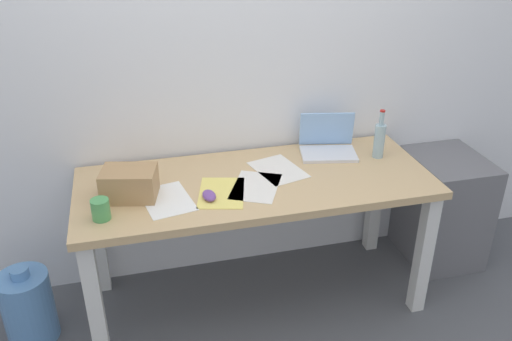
{
  "coord_description": "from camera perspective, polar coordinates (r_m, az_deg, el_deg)",
  "views": [
    {
      "loc": [
        -0.57,
        -2.27,
        2.01
      ],
      "look_at": [
        0.0,
        0.0,
        0.8
      ],
      "focal_mm": 37.7,
      "sensor_mm": 36.0,
      "label": 1
    }
  ],
  "objects": [
    {
      "name": "desk",
      "position": [
        2.71,
        0.0,
        -2.85
      ],
      "size": [
        1.76,
        0.7,
        0.75
      ],
      "color": "tan",
      "rests_on": "ground"
    },
    {
      "name": "paper_sheet_front_left",
      "position": [
        2.52,
        -9.44,
        -3.08
      ],
      "size": [
        0.26,
        0.33,
        0.0
      ],
      "primitive_type": "cube",
      "rotation": [
        0.0,
        0.0,
        0.19
      ],
      "color": "white",
      "rests_on": "desk"
    },
    {
      "name": "cardboard_box",
      "position": [
        2.54,
        -13.28,
        -1.35
      ],
      "size": [
        0.28,
        0.23,
        0.14
      ],
      "primitive_type": "cube",
      "rotation": [
        0.0,
        0.0,
        -0.23
      ],
      "color": "tan",
      "rests_on": "desk"
    },
    {
      "name": "paper_yellow_folder",
      "position": [
        2.55,
        -3.68,
        -2.36
      ],
      "size": [
        0.28,
        0.34,
        0.0
      ],
      "primitive_type": "cube",
      "rotation": [
        0.0,
        0.0,
        -0.25
      ],
      "color": "#F4E06B",
      "rests_on": "desk"
    },
    {
      "name": "ground_plane",
      "position": [
        3.08,
        0.0,
        -13.24
      ],
      "size": [
        8.0,
        8.0,
        0.0
      ],
      "primitive_type": "plane",
      "color": "#515459"
    },
    {
      "name": "filing_cabinet",
      "position": [
        3.41,
        19.16,
        -3.79
      ],
      "size": [
        0.4,
        0.48,
        0.66
      ],
      "primitive_type": "cube",
      "color": "slate",
      "rests_on": "ground"
    },
    {
      "name": "computer_mouse",
      "position": [
        2.5,
        -5.0,
        -2.66
      ],
      "size": [
        0.07,
        0.1,
        0.03
      ],
      "primitive_type": "ellipsoid",
      "rotation": [
        0.0,
        0.0,
        0.09
      ],
      "color": "#724799",
      "rests_on": "desk"
    },
    {
      "name": "beer_bottle",
      "position": [
        2.92,
        12.96,
        3.24
      ],
      "size": [
        0.06,
        0.06,
        0.27
      ],
      "color": "#99B7C1",
      "rests_on": "desk"
    },
    {
      "name": "water_cooler_jug",
      "position": [
        2.96,
        -23.03,
        -13.16
      ],
      "size": [
        0.25,
        0.25,
        0.43
      ],
      "color": "#598CC6",
      "rests_on": "ground"
    },
    {
      "name": "laptop_right",
      "position": [
        2.94,
        7.62,
        2.71
      ],
      "size": [
        0.33,
        0.27,
        0.21
      ],
      "color": "silver",
      "rests_on": "desk"
    },
    {
      "name": "coffee_mug",
      "position": [
        2.42,
        -16.16,
        -3.99
      ],
      "size": [
        0.08,
        0.08,
        0.09
      ],
      "primitive_type": "cylinder",
      "color": "#4C9E56",
      "rests_on": "desk"
    },
    {
      "name": "paper_sheet_near_back",
      "position": [
        2.75,
        2.36,
        0.09
      ],
      "size": [
        0.28,
        0.34,
        0.0
      ],
      "primitive_type": "cube",
      "rotation": [
        0.0,
        0.0,
        0.26
      ],
      "color": "white",
      "rests_on": "desk"
    },
    {
      "name": "back_wall",
      "position": [
        2.83,
        -2.07,
        12.88
      ],
      "size": [
        5.2,
        0.08,
        2.6
      ],
      "primitive_type": "cube",
      "color": "white",
      "rests_on": "ground"
    },
    {
      "name": "paper_sheet_center",
      "position": [
        2.59,
        -0.03,
        -1.71
      ],
      "size": [
        0.32,
        0.36,
        0.0
      ],
      "primitive_type": "cube",
      "rotation": [
        0.0,
        0.0,
        -0.45
      ],
      "color": "white",
      "rests_on": "desk"
    }
  ]
}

